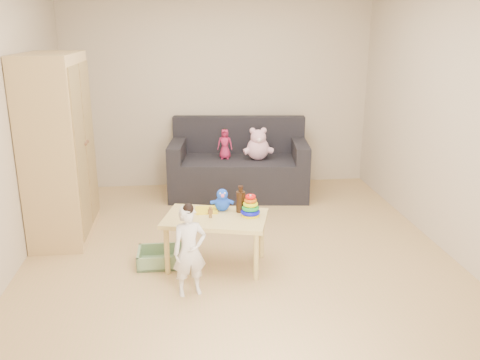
{
  "coord_description": "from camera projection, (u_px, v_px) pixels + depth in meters",
  "views": [
    {
      "loc": [
        -0.48,
        -4.47,
        2.11
      ],
      "look_at": [
        0.05,
        0.25,
        0.65
      ],
      "focal_mm": 38.0,
      "sensor_mm": 36.0,
      "label": 1
    }
  ],
  "objects": [
    {
      "name": "room",
      "position": [
        238.0,
        119.0,
        4.53
      ],
      "size": [
        4.5,
        4.5,
        4.5
      ],
      "color": "tan",
      "rests_on": "ground"
    },
    {
      "name": "wardrobe",
      "position": [
        58.0,
        148.0,
        5.06
      ],
      "size": [
        0.51,
        1.03,
        1.85
      ],
      "primitive_type": "cube",
      "color": "#DCB479",
      "rests_on": "ground"
    },
    {
      "name": "sofa",
      "position": [
        239.0,
        176.0,
        6.51
      ],
      "size": [
        1.81,
        1.05,
        0.48
      ],
      "primitive_type": "cube",
      "rotation": [
        0.0,
        0.0,
        -0.11
      ],
      "color": "black",
      "rests_on": "ground"
    },
    {
      "name": "play_table",
      "position": [
        216.0,
        241.0,
        4.58
      ],
      "size": [
        1.01,
        0.77,
        0.47
      ],
      "primitive_type": "cube",
      "rotation": [
        0.0,
        0.0,
        -0.25
      ],
      "color": "#D6BF75",
      "rests_on": "ground"
    },
    {
      "name": "storage_bin",
      "position": [
        163.0,
        257.0,
        4.65
      ],
      "size": [
        0.45,
        0.34,
        0.13
      ],
      "primitive_type": null,
      "rotation": [
        0.0,
        0.0,
        -0.0
      ],
      "color": "gray",
      "rests_on": "ground"
    },
    {
      "name": "toddler",
      "position": [
        190.0,
        252.0,
        4.05
      ],
      "size": [
        0.31,
        0.24,
        0.74
      ],
      "primitive_type": "imported",
      "rotation": [
        0.0,
        0.0,
        0.23
      ],
      "color": "white",
      "rests_on": "ground"
    },
    {
      "name": "pink_bear",
      "position": [
        258.0,
        146.0,
        6.33
      ],
      "size": [
        0.35,
        0.32,
        0.34
      ],
      "primitive_type": null,
      "rotation": [
        0.0,
        0.0,
        0.22
      ],
      "color": "#F3B3D0",
      "rests_on": "sofa"
    },
    {
      "name": "doll",
      "position": [
        225.0,
        144.0,
        6.36
      ],
      "size": [
        0.21,
        0.16,
        0.37
      ],
      "primitive_type": "imported",
      "rotation": [
        0.0,
        0.0,
        -0.16
      ],
      "color": "#AE204F",
      "rests_on": "sofa"
    },
    {
      "name": "ring_stacker",
      "position": [
        250.0,
        208.0,
        4.51
      ],
      "size": [
        0.17,
        0.17,
        0.2
      ],
      "color": "#FEEC0D",
      "rests_on": "play_table"
    },
    {
      "name": "brown_bottle",
      "position": [
        241.0,
        201.0,
        4.6
      ],
      "size": [
        0.08,
        0.08,
        0.25
      ],
      "color": "black",
      "rests_on": "play_table"
    },
    {
      "name": "blue_plush",
      "position": [
        222.0,
        199.0,
        4.63
      ],
      "size": [
        0.22,
        0.2,
        0.21
      ],
      "primitive_type": null,
      "rotation": [
        0.0,
        0.0,
        -0.42
      ],
      "color": "#1C51FF",
      "rests_on": "play_table"
    },
    {
      "name": "wooden_figure",
      "position": [
        210.0,
        212.0,
        4.47
      ],
      "size": [
        0.04,
        0.04,
        0.11
      ],
      "primitive_type": null,
      "rotation": [
        0.0,
        0.0,
        0.05
      ],
      "color": "brown",
      "rests_on": "play_table"
    },
    {
      "name": "yellow_book",
      "position": [
        206.0,
        210.0,
        4.65
      ],
      "size": [
        0.2,
        0.2,
        0.01
      ],
      "primitive_type": "cube",
      "rotation": [
        0.0,
        0.0,
        0.0
      ],
      "color": "yellow",
      "rests_on": "play_table"
    }
  ]
}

